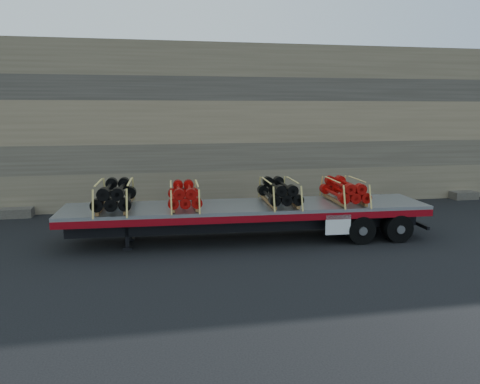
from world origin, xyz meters
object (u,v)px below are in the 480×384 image
object	(u,v)px
trailer	(247,222)
bundle_front	(115,196)
bundle_midfront	(184,196)
bundle_rear	(344,191)
bundle_midrear	(279,192)

from	to	relation	value
trailer	bundle_front	size ratio (longest dim) A/B	5.12
bundle_front	bundle_midfront	distance (m)	2.15
bundle_front	bundle_midfront	size ratio (longest dim) A/B	1.14
trailer	bundle_midfront	size ratio (longest dim) A/B	5.83
trailer	bundle_rear	distance (m)	3.45
bundle_front	bundle_rear	distance (m)	7.49
trailer	bundle_front	bearing A→B (deg)	-180.00
bundle_midrear	bundle_rear	xyz separation A→B (m)	(2.23, -0.10, -0.01)
trailer	bundle_midfront	world-z (taller)	bundle_midfront
bundle_midfront	bundle_rear	distance (m)	5.34
bundle_midfront	bundle_midrear	world-z (taller)	bundle_midrear
bundle_midfront	trailer	bearing A→B (deg)	0.00
bundle_front	bundle_midrear	xyz separation A→B (m)	(5.25, -0.23, -0.03)
bundle_front	bundle_midrear	distance (m)	5.26
bundle_front	bundle_rear	bearing A→B (deg)	0.00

